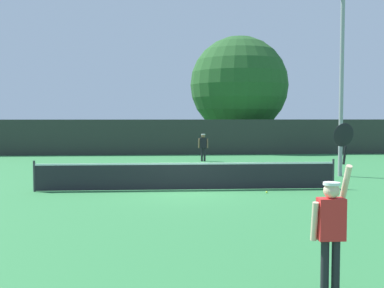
{
  "coord_description": "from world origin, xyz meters",
  "views": [
    {
      "loc": [
        -0.9,
        -16.71,
        2.58
      ],
      "look_at": [
        0.46,
        4.16,
        1.38
      ],
      "focal_mm": 44.86,
      "sensor_mm": 36.0,
      "label": 1
    }
  ],
  "objects_px": {
    "player_serving": "(331,221)",
    "large_tree": "(239,85)",
    "parked_car_near": "(69,139)",
    "parked_car_far": "(251,139)",
    "parked_car_mid": "(134,138)",
    "player_receiving": "(203,145)",
    "light_pole": "(342,71)",
    "tennis_ball": "(267,192)"
  },
  "relations": [
    {
      "from": "player_serving",
      "to": "large_tree",
      "type": "bearing_deg",
      "value": 83.21
    },
    {
      "from": "player_receiving",
      "to": "player_serving",
      "type": "bearing_deg",
      "value": 89.97
    },
    {
      "from": "player_serving",
      "to": "parked_car_mid",
      "type": "height_order",
      "value": "player_serving"
    },
    {
      "from": "player_receiving",
      "to": "light_pole",
      "type": "height_order",
      "value": "light_pole"
    },
    {
      "from": "tennis_ball",
      "to": "parked_car_far",
      "type": "xyz_separation_m",
      "value": [
        3.86,
        23.17,
        0.74
      ]
    },
    {
      "from": "light_pole",
      "to": "parked_car_near",
      "type": "bearing_deg",
      "value": 127.73
    },
    {
      "from": "light_pole",
      "to": "large_tree",
      "type": "bearing_deg",
      "value": 96.17
    },
    {
      "from": "parked_car_mid",
      "to": "parked_car_near",
      "type": "bearing_deg",
      "value": -173.25
    },
    {
      "from": "tennis_ball",
      "to": "player_receiving",
      "type": "bearing_deg",
      "value": 95.44
    },
    {
      "from": "tennis_ball",
      "to": "parked_car_mid",
      "type": "height_order",
      "value": "parked_car_mid"
    },
    {
      "from": "player_serving",
      "to": "parked_car_mid",
      "type": "distance_m",
      "value": 34.36
    },
    {
      "from": "player_serving",
      "to": "parked_car_near",
      "type": "height_order",
      "value": "player_serving"
    },
    {
      "from": "parked_car_near",
      "to": "parked_car_far",
      "type": "bearing_deg",
      "value": -1.5
    },
    {
      "from": "player_receiving",
      "to": "large_tree",
      "type": "relative_size",
      "value": 0.18
    },
    {
      "from": "player_serving",
      "to": "light_pole",
      "type": "distance_m",
      "value": 14.99
    },
    {
      "from": "player_receiving",
      "to": "tennis_ball",
      "type": "distance_m",
      "value": 11.78
    },
    {
      "from": "large_tree",
      "to": "parked_car_far",
      "type": "bearing_deg",
      "value": 60.24
    },
    {
      "from": "player_serving",
      "to": "light_pole",
      "type": "xyz_separation_m",
      "value": [
        5.32,
        13.58,
        3.46
      ]
    },
    {
      "from": "player_serving",
      "to": "parked_car_mid",
      "type": "xyz_separation_m",
      "value": [
        -4.71,
        34.04,
        -0.31
      ]
    },
    {
      "from": "large_tree",
      "to": "parked_car_far",
      "type": "distance_m",
      "value": 5.09
    },
    {
      "from": "tennis_ball",
      "to": "parked_car_mid",
      "type": "relative_size",
      "value": 0.02
    },
    {
      "from": "player_receiving",
      "to": "light_pole",
      "type": "relative_size",
      "value": 0.2
    },
    {
      "from": "tennis_ball",
      "to": "light_pole",
      "type": "relative_size",
      "value": 0.01
    },
    {
      "from": "parked_car_far",
      "to": "player_receiving",
      "type": "bearing_deg",
      "value": -118.39
    },
    {
      "from": "parked_car_near",
      "to": "parked_car_far",
      "type": "relative_size",
      "value": 0.98
    },
    {
      "from": "tennis_ball",
      "to": "parked_car_far",
      "type": "bearing_deg",
      "value": 80.55
    },
    {
      "from": "light_pole",
      "to": "parked_car_near",
      "type": "height_order",
      "value": "light_pole"
    },
    {
      "from": "tennis_ball",
      "to": "large_tree",
      "type": "xyz_separation_m",
      "value": [
        2.43,
        20.68,
        4.95
      ]
    },
    {
      "from": "player_receiving",
      "to": "parked_car_near",
      "type": "xyz_separation_m",
      "value": [
        -10.03,
        12.5,
        -0.18
      ]
    },
    {
      "from": "player_serving",
      "to": "parked_car_far",
      "type": "distance_m",
      "value": 32.77
    },
    {
      "from": "player_serving",
      "to": "tennis_ball",
      "type": "height_order",
      "value": "player_serving"
    },
    {
      "from": "player_serving",
      "to": "light_pole",
      "type": "relative_size",
      "value": 0.31
    },
    {
      "from": "player_serving",
      "to": "large_tree",
      "type": "height_order",
      "value": "large_tree"
    },
    {
      "from": "tennis_ball",
      "to": "parked_car_mid",
      "type": "xyz_separation_m",
      "value": [
        -5.83,
        24.83,
        0.74
      ]
    },
    {
      "from": "parked_car_mid",
      "to": "player_receiving",
      "type": "bearing_deg",
      "value": -70.29
    },
    {
      "from": "player_serving",
      "to": "large_tree",
      "type": "distance_m",
      "value": 30.35
    },
    {
      "from": "parked_car_near",
      "to": "parked_car_mid",
      "type": "relative_size",
      "value": 1.02
    },
    {
      "from": "light_pole",
      "to": "large_tree",
      "type": "height_order",
      "value": "large_tree"
    },
    {
      "from": "large_tree",
      "to": "player_serving",
      "type": "bearing_deg",
      "value": -96.79
    },
    {
      "from": "parked_car_mid",
      "to": "parked_car_far",
      "type": "xyz_separation_m",
      "value": [
        9.69,
        -1.65,
        0.0
      ]
    },
    {
      "from": "parked_car_near",
      "to": "parked_car_mid",
      "type": "distance_m",
      "value": 5.35
    },
    {
      "from": "light_pole",
      "to": "large_tree",
      "type": "relative_size",
      "value": 0.92
    }
  ]
}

